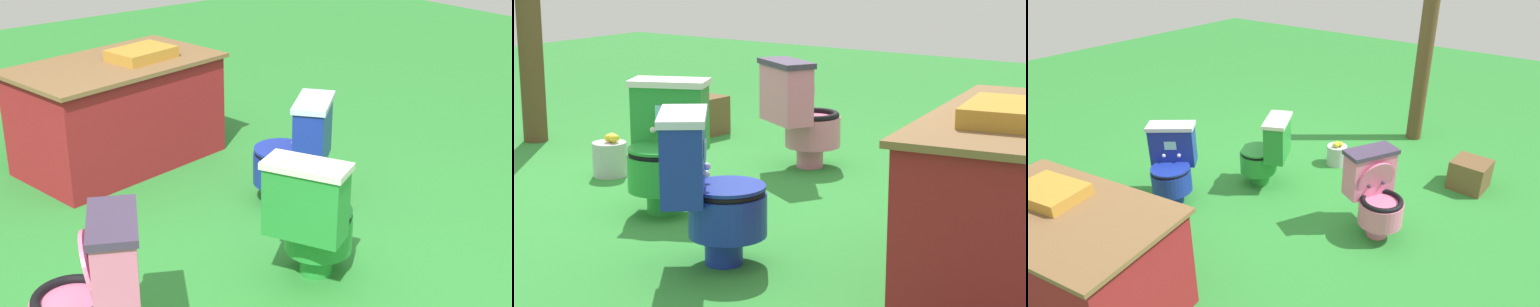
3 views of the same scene
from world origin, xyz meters
The scene contains 6 objects.
ground centered at (0.00, 0.00, 0.00)m, with size 14.00×14.00×0.00m, color #2D8433.
toilet_pink centered at (-1.10, 0.12, 0.37)m, with size 0.62×0.59×0.73m.
toilet_blue centered at (0.67, 0.78, 0.37)m, with size 0.62×0.64×0.73m.
toilet_green centered at (0.13, 0.03, 0.37)m, with size 0.62×0.57×0.73m.
small_crate centered at (-1.55, -1.12, 0.15)m, with size 0.34×0.34×0.30m, color brown.
lemon_bucket centered at (-0.22, -0.77, 0.12)m, with size 0.22×0.22×0.28m.
Camera 2 is at (3.78, 3.37, 1.50)m, focal length 63.64 mm.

